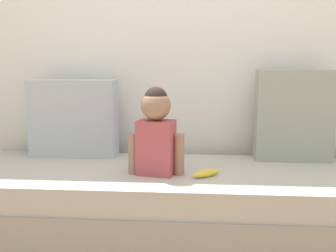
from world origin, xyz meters
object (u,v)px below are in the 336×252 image
Objects in this scene: toddler at (156,130)px; couch at (178,206)px; banana at (206,173)px; throw_pillow_left at (74,118)px; throw_pillow_right at (294,115)px.

couch is at bearing 36.21° from toddler.
banana is (0.15, -0.12, 0.23)m from couch.
toddler reaches higher than banana.
couch is 4.53× the size of throw_pillow_left.
couch is 0.47m from toddler.
toddler is at bearing 172.50° from banana.
throw_pillow_right is 0.89m from toddler.
couch is at bearing -156.13° from throw_pillow_right.
throw_pillow_left is 0.69m from toddler.
couch is 14.65× the size of banana.
banana is at bearing -141.59° from throw_pillow_right.
toddler is (0.57, -0.39, -0.00)m from throw_pillow_left.
toddler is at bearing -154.17° from throw_pillow_right.
throw_pillow_right reaches higher than couch.
throw_pillow_right reaches higher than toddler.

